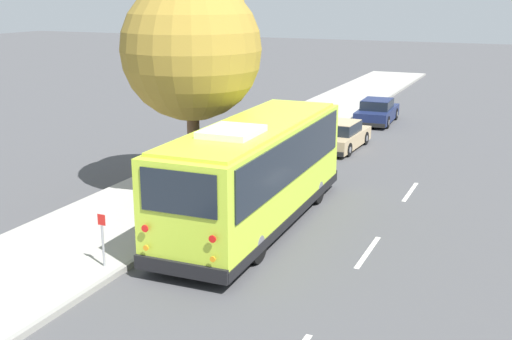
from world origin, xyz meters
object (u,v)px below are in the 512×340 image
at_px(shuttle_bus, 255,169).
at_px(sign_post_far, 149,217).
at_px(parked_sedan_tan, 341,136).
at_px(fire_hydrant, 264,157).
at_px(street_tree, 193,40).
at_px(parked_sedan_navy, 377,112).
at_px(sign_post_near, 103,240).

height_order(shuttle_bus, sign_post_far, shuttle_bus).
height_order(parked_sedan_tan, fire_hydrant, parked_sedan_tan).
xyz_separation_m(street_tree, sign_post_far, (-4.59, -1.05, -4.53)).
relative_size(street_tree, fire_hydrant, 9.74).
height_order(parked_sedan_navy, sign_post_near, sign_post_near).
relative_size(shuttle_bus, sign_post_near, 6.93).
bearing_deg(street_tree, sign_post_far, -167.14).
relative_size(parked_sedan_tan, parked_sedan_navy, 0.99).
xyz_separation_m(parked_sedan_tan, fire_hydrant, (-4.81, 1.72, -0.03)).
bearing_deg(parked_sedan_tan, shuttle_bus, -175.44).
xyz_separation_m(shuttle_bus, sign_post_far, (-2.57, 2.10, -0.98)).
distance_m(shuttle_bus, parked_sedan_tan, 10.69).
bearing_deg(sign_post_near, shuttle_bus, -24.27).
bearing_deg(parked_sedan_navy, sign_post_near, 173.38).
bearing_deg(street_tree, fire_hydrant, -14.16).
height_order(shuttle_bus, fire_hydrant, shuttle_bus).
height_order(parked_sedan_navy, sign_post_far, sign_post_far).
distance_m(parked_sedan_tan, sign_post_far, 13.28).
xyz_separation_m(parked_sedan_navy, sign_post_far, (-19.77, 1.67, 0.18)).
bearing_deg(parked_sedan_navy, shuttle_bus, 179.16).
relative_size(parked_sedan_tan, sign_post_near, 3.03).
height_order(parked_sedan_navy, street_tree, street_tree).
bearing_deg(parked_sedan_tan, street_tree, 164.71).
height_order(parked_sedan_navy, fire_hydrant, parked_sedan_navy).
distance_m(shuttle_bus, fire_hydrant, 6.32).
bearing_deg(parked_sedan_tan, sign_post_far, 174.98).
relative_size(shuttle_bus, fire_hydrant, 11.75).
xyz_separation_m(parked_sedan_tan, sign_post_near, (-15.26, 1.62, 0.28)).
bearing_deg(fire_hydrant, sign_post_near, -179.47).
bearing_deg(sign_post_far, sign_post_near, 180.00).
bearing_deg(parked_sedan_navy, street_tree, 167.59).
distance_m(parked_sedan_navy, sign_post_far, 19.84).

